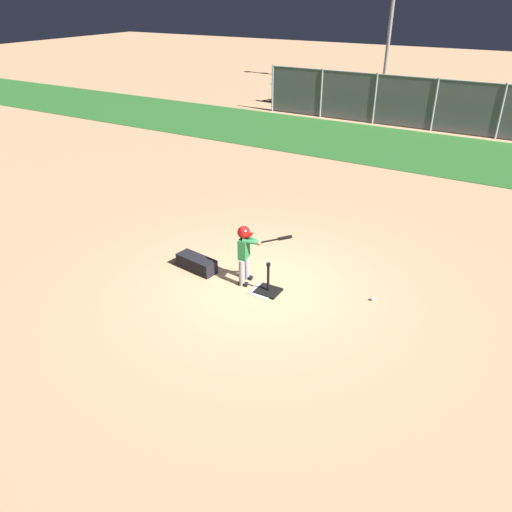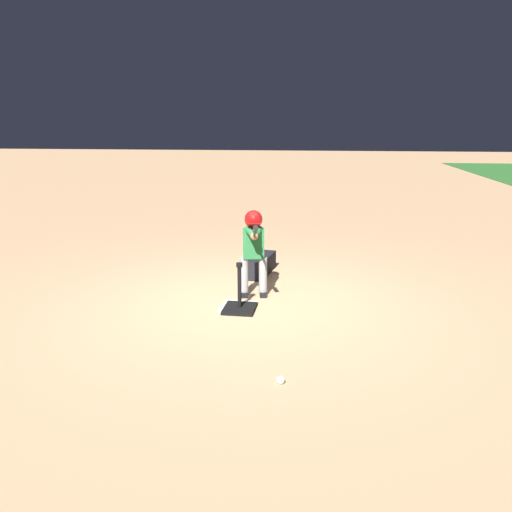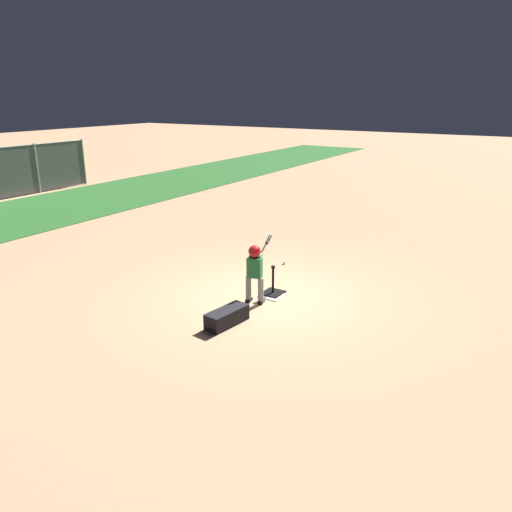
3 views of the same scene
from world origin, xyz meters
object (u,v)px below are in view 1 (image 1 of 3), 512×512
object	(u,v)px
batter_child	(246,248)
equipment_bag	(197,263)
bleachers_far_right	(313,96)
batting_tee	(268,288)
bleachers_far_left	(453,112)
baseball	(373,299)

from	to	relation	value
batter_child	equipment_bag	world-z (taller)	batter_child
bleachers_far_right	equipment_bag	distance (m)	16.16
batter_child	equipment_bag	size ratio (longest dim) A/B	1.38
batting_tee	equipment_bag	bearing A→B (deg)	179.71
batter_child	bleachers_far_right	bearing A→B (deg)	110.15
batting_tee	equipment_bag	distance (m)	1.62
batter_child	bleachers_far_left	distance (m)	14.92
bleachers_far_right	equipment_bag	world-z (taller)	bleachers_far_right
batter_child	bleachers_far_left	world-z (taller)	batter_child
batting_tee	baseball	bearing A→B (deg)	21.39
batting_tee	equipment_bag	xyz separation A→B (m)	(-1.62, 0.01, 0.06)
batter_child	baseball	xyz separation A→B (m)	(2.28, 0.59, -0.70)
batter_child	bleachers_far_left	bearing A→B (deg)	87.07
bleachers_far_right	bleachers_far_left	world-z (taller)	bleachers_far_left
baseball	bleachers_far_left	size ratio (longest dim) A/B	0.02
baseball	batter_child	bearing A→B (deg)	-165.41
batting_tee	bleachers_far_right	distance (m)	16.70
batting_tee	bleachers_far_left	world-z (taller)	bleachers_far_left
bleachers_far_left	baseball	bearing A→B (deg)	-83.93
baseball	equipment_bag	distance (m)	3.44
bleachers_far_left	equipment_bag	xyz separation A→B (m)	(-1.85, -14.99, -0.34)
equipment_bag	batting_tee	bearing A→B (deg)	8.12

